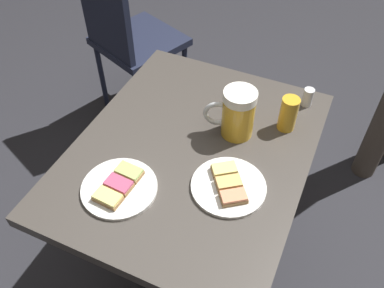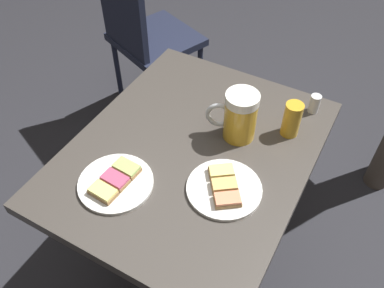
{
  "view_description": "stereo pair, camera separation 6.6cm",
  "coord_description": "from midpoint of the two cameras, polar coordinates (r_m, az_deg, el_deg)",
  "views": [
    {
      "loc": [
        0.73,
        0.33,
        1.59
      ],
      "look_at": [
        0.0,
        0.0,
        0.74
      ],
      "focal_mm": 38.12,
      "sensor_mm": 36.0,
      "label": 1
    },
    {
      "loc": [
        0.7,
        0.39,
        1.59
      ],
      "look_at": [
        0.0,
        0.0,
        0.74
      ],
      "focal_mm": 38.12,
      "sensor_mm": 36.0,
      "label": 2
    }
  ],
  "objects": [
    {
      "name": "ground_plane",
      "position": [
        1.78,
        1.12,
        -16.66
      ],
      "size": [
        6.0,
        6.0,
        0.0
      ],
      "primitive_type": "plane",
      "color": "#28282D"
    },
    {
      "name": "cafe_table",
      "position": [
        1.3,
        1.47,
        -5.47
      ],
      "size": [
        0.82,
        0.66,
        0.72
      ],
      "color": "black",
      "rests_on": "ground_plane"
    },
    {
      "name": "plate_near",
      "position": [
        1.1,
        -8.95,
        -5.33
      ],
      "size": [
        0.2,
        0.2,
        0.03
      ],
      "color": "white",
      "rests_on": "cafe_table"
    },
    {
      "name": "plate_far",
      "position": [
        1.08,
        6.29,
        -6.16
      ],
      "size": [
        0.2,
        0.2,
        0.03
      ],
      "color": "white",
      "rests_on": "cafe_table"
    },
    {
      "name": "beer_mug",
      "position": [
        1.18,
        8.22,
        3.87
      ],
      "size": [
        0.1,
        0.15,
        0.15
      ],
      "color": "gold",
      "rests_on": "cafe_table"
    },
    {
      "name": "beer_glass_small",
      "position": [
        1.23,
        15.31,
        3.3
      ],
      "size": [
        0.05,
        0.05,
        0.11
      ],
      "primitive_type": "cylinder",
      "color": "gold",
      "rests_on": "cafe_table"
    },
    {
      "name": "salt_shaker",
      "position": [
        1.34,
        18.14,
        5.35
      ],
      "size": [
        0.03,
        0.03,
        0.06
      ],
      "primitive_type": "cylinder",
      "color": "silver",
      "rests_on": "cafe_table"
    },
    {
      "name": "cafe_chair",
      "position": [
        2.07,
        -5.77,
        15.12
      ],
      "size": [
        0.49,
        0.49,
        0.89
      ],
      "rotation": [
        0.0,
        0.0,
        1.19
      ],
      "color": "#1E2338",
      "rests_on": "ground_plane"
    }
  ]
}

